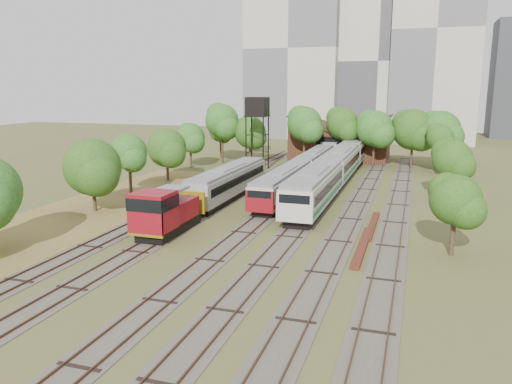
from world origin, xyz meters
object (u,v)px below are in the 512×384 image
(railcar_green_set, at_px, (340,164))
(water_tower, at_px, (257,109))
(shunter_locomotive, at_px, (164,213))
(railcar_red_set, at_px, (301,172))

(railcar_green_set, distance_m, water_tower, 15.68)
(shunter_locomotive, xyz_separation_m, water_tower, (-3.17, 35.15, 7.06))
(shunter_locomotive, distance_m, water_tower, 36.00)
(railcar_red_set, xyz_separation_m, shunter_locomotive, (-6.00, -24.37, 0.20))
(railcar_red_set, relative_size, shunter_locomotive, 4.25)
(railcar_red_set, height_order, water_tower, water_tower)
(shunter_locomotive, bearing_deg, railcar_green_set, 71.71)
(railcar_green_set, xyz_separation_m, shunter_locomotive, (-10.00, -30.25, -0.12))
(railcar_red_set, relative_size, water_tower, 3.23)
(shunter_locomotive, bearing_deg, water_tower, 95.16)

